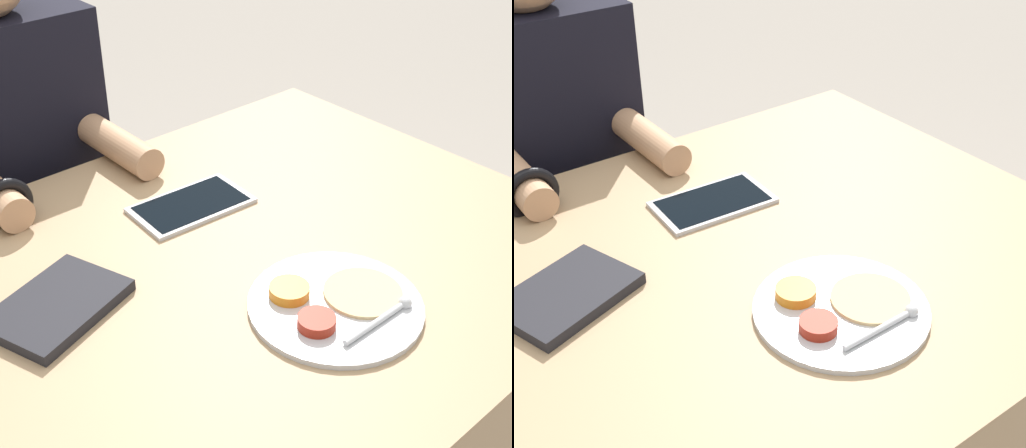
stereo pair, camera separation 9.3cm
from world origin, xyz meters
TOP-DOWN VIEW (x-y plane):
  - dining_table at (0.00, 0.00)m, footprint 1.26×0.98m
  - thali_tray at (0.04, -0.20)m, footprint 0.28×0.28m
  - red_notebook at (-0.29, 0.08)m, footprint 0.25×0.21m
  - tablet_device at (0.06, 0.19)m, footprint 0.23×0.15m
  - person_diner at (-0.09, 0.66)m, footprint 0.40×0.44m

SIDE VIEW (x-z plane):
  - dining_table at x=0.00m, z-range 0.00..0.75m
  - person_diner at x=-0.09m, z-range -0.04..1.19m
  - tablet_device at x=0.06m, z-range 0.75..0.76m
  - thali_tray at x=0.04m, z-range 0.75..0.77m
  - red_notebook at x=-0.29m, z-range 0.75..0.77m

